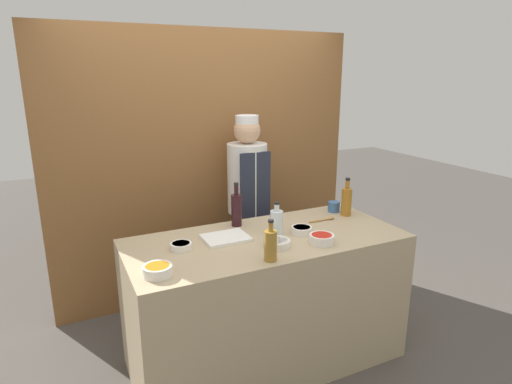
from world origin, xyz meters
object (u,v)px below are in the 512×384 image
sauce_bowl_yellow (277,243)px  wooden_spoon (325,219)px  sauce_bowl_brown (181,246)px  sauce_bowl_red (322,238)px  bottle_vinegar (271,245)px  bottle_wine (236,209)px  chef_center (248,204)px  cutting_board (226,238)px  sauce_bowl_purple (302,230)px  sauce_bowl_orange (158,270)px  bottle_amber (347,201)px  bottle_clear (277,221)px  cup_blue (334,207)px

sauce_bowl_yellow → wooden_spoon: sauce_bowl_yellow is taller
sauce_bowl_brown → sauce_bowl_red: 0.91m
bottle_vinegar → bottle_wine: 0.64m
sauce_bowl_brown → sauce_bowl_yellow: bearing=-21.7°
bottle_vinegar → chef_center: 1.23m
cutting_board → chef_center: chef_center is taller
sauce_bowl_yellow → sauce_bowl_brown: (-0.57, 0.23, -0.00)m
sauce_bowl_yellow → sauce_bowl_purple: bearing=26.2°
sauce_bowl_orange → cutting_board: (0.54, 0.33, -0.02)m
sauce_bowl_brown → bottle_amber: size_ratio=0.45×
sauce_bowl_brown → bottle_clear: (0.67, -0.03, 0.07)m
sauce_bowl_red → bottle_clear: size_ratio=0.71×
bottle_vinegar → cup_blue: bearing=34.1°
sauce_bowl_orange → bottle_wine: bearing=37.7°
sauce_bowl_brown → sauce_bowl_red: sauce_bowl_red is taller
bottle_wine → bottle_clear: bottle_wine is taller
cutting_board → cup_blue: bearing=9.9°
bottle_vinegar → bottle_amber: 1.04m
cup_blue → bottle_clear: bearing=-160.3°
sauce_bowl_purple → sauce_bowl_orange: size_ratio=0.89×
sauce_bowl_yellow → bottle_wine: size_ratio=0.52×
sauce_bowl_brown → bottle_wine: 0.56m
sauce_bowl_brown → sauce_bowl_red: (0.86, -0.31, 0.01)m
bottle_vinegar → wooden_spoon: (0.70, 0.45, -0.09)m
sauce_bowl_purple → bottle_clear: bottle_clear is taller
sauce_bowl_yellow → cup_blue: 0.87m
sauce_bowl_purple → bottle_amber: bottle_amber is taller
sauce_bowl_brown → bottle_amber: bearing=3.8°
bottle_amber → chef_center: chef_center is taller
bottle_wine → bottle_clear: (0.18, -0.27, -0.04)m
bottle_amber → cup_blue: 0.14m
sauce_bowl_brown → bottle_vinegar: size_ratio=0.53×
sauce_bowl_purple → bottle_clear: size_ratio=0.63×
sauce_bowl_brown → cutting_board: sauce_bowl_brown is taller
sauce_bowl_brown → cutting_board: (0.32, 0.03, -0.01)m
sauce_bowl_orange → cutting_board: sauce_bowl_orange is taller
bottle_clear → sauce_bowl_red: bearing=-56.8°
sauce_bowl_yellow → wooden_spoon: size_ratio=0.76×
sauce_bowl_brown → cup_blue: (1.33, 0.21, 0.02)m
sauce_bowl_yellow → sauce_bowl_orange: bearing=-174.5°
sauce_bowl_yellow → bottle_vinegar: bearing=-129.2°
cup_blue → sauce_bowl_yellow: bearing=-150.1°
sauce_bowl_brown → bottle_wine: (0.49, 0.25, 0.10)m
sauce_bowl_yellow → sauce_bowl_red: 0.30m
cup_blue → sauce_bowl_orange: bearing=-161.7°
sauce_bowl_orange → sauce_bowl_yellow: bearing=5.5°
sauce_bowl_brown → bottle_clear: bearing=-2.2°
sauce_bowl_orange → bottle_clear: bottle_clear is taller
cup_blue → wooden_spoon: cup_blue is taller
sauce_bowl_orange → bottle_vinegar: (0.65, -0.09, 0.07)m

